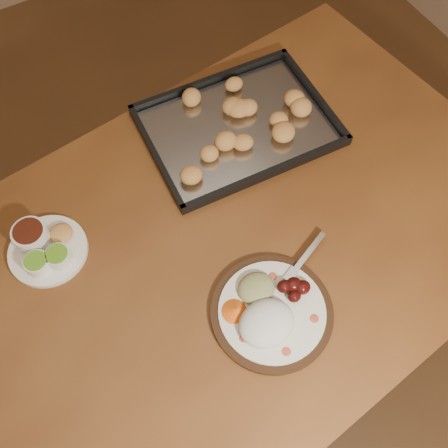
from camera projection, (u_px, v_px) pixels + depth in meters
ground at (145, 362)px, 1.73m from camera, size 4.00×4.00×0.00m
dining_table at (214, 266)px, 1.19m from camera, size 1.60×1.08×0.75m
dinner_plate at (269, 312)px, 1.02m from camera, size 0.32×0.25×0.06m
condiment_saucer at (44, 247)px, 1.08m from camera, size 0.17×0.17×0.06m
baking_tray at (238, 125)px, 1.25m from camera, size 0.48×0.37×0.05m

